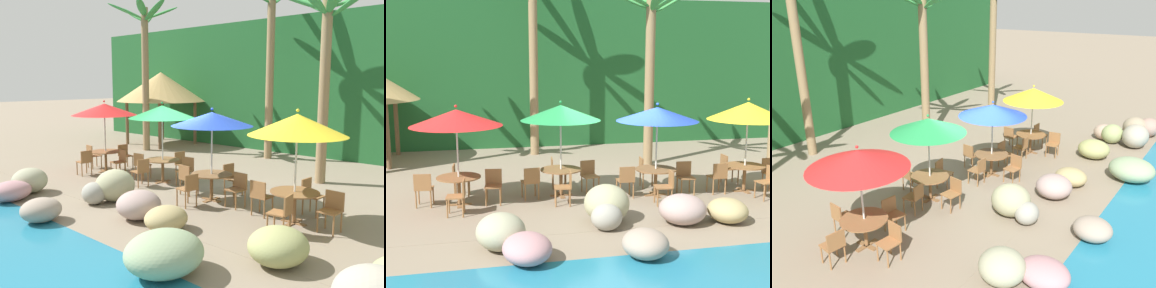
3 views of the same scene
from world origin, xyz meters
TOP-DOWN VIEW (x-y plane):
  - ground_plane at (0.00, 0.00)m, footprint 120.00×120.00m
  - terrace_deck at (0.00, 0.00)m, footprint 18.00×5.20m
  - foliage_backdrop at (0.00, 9.00)m, footprint 28.00×2.40m
  - rock_seawall at (2.36, -3.11)m, footprint 16.60×3.33m
  - umbrella_red at (-3.94, 0.03)m, footprint 2.27×2.27m
  - dining_table_red at (-3.94, 0.03)m, footprint 1.10×1.10m
  - chair_red_seaward at (-3.09, 0.02)m, footprint 0.47×0.47m
  - chair_red_inland at (-3.97, 0.89)m, footprint 0.46×0.45m
  - chair_red_left at (-4.80, 0.03)m, footprint 0.46×0.47m
  - chair_red_right at (-3.93, -0.82)m, footprint 0.46×0.46m
  - umbrella_green at (-1.28, 0.32)m, footprint 2.11×2.11m
  - dining_table_green at (-1.28, 0.32)m, footprint 1.10×1.10m
  - chair_green_seaward at (-0.46, 0.53)m, footprint 0.48×0.48m
  - chair_green_inland at (-1.27, 1.17)m, footprint 0.48×0.47m
  - chair_green_left at (-2.11, 0.12)m, footprint 0.47×0.48m
  - chair_green_right at (-1.31, -0.54)m, footprint 0.48×0.48m
  - umbrella_blue at (1.20, -0.21)m, footprint 2.17×2.17m
  - dining_table_blue at (1.20, -0.21)m, footprint 1.10×1.10m
  - chair_blue_seaward at (2.06, -0.18)m, footprint 0.45×0.46m
  - chair_blue_inland at (1.21, 0.65)m, footprint 0.47×0.47m
  - chair_blue_left at (0.35, -0.28)m, footprint 0.43×0.44m
  - chair_blue_right at (1.17, -1.06)m, footprint 0.48×0.48m
  - umbrella_yellow at (3.76, -0.34)m, footprint 2.19×2.19m
  - dining_table_yellow at (3.76, -0.34)m, footprint 1.10×1.10m
  - chair_yellow_inland at (3.71, 0.51)m, footprint 0.45×0.44m
  - chair_yellow_left at (2.91, -0.44)m, footprint 0.42×0.43m
  - chair_yellow_right at (3.97, -1.17)m, footprint 0.48×0.47m
  - palm_tree_second at (-1.17, 6.23)m, footprint 3.56×3.41m
  - palm_tree_third at (2.43, 3.69)m, footprint 3.60×3.67m

SIDE VIEW (x-z plane):
  - ground_plane at x=0.00m, z-range 0.00..0.00m
  - terrace_deck at x=0.00m, z-range 0.00..0.01m
  - rock_seawall at x=2.36m, z-range -0.08..0.82m
  - chair_red_seaward at x=-3.09m, z-range 0.08..0.95m
  - chair_red_inland at x=-3.97m, z-range 0.08..0.95m
  - chair_red_left at x=-4.80m, z-range 0.08..0.95m
  - chair_red_right at x=-3.93m, z-range 0.08..0.95m
  - chair_green_seaward at x=-0.46m, z-range 0.08..0.95m
  - chair_green_inland at x=-1.27m, z-range 0.08..0.95m
  - chair_green_left at x=-2.11m, z-range 0.08..0.95m
  - chair_green_right at x=-1.31m, z-range 0.08..0.95m
  - chair_blue_seaward at x=2.06m, z-range 0.08..0.95m
  - chair_blue_inland at x=1.21m, z-range 0.08..0.95m
  - chair_blue_left at x=0.35m, z-range 0.08..0.95m
  - chair_blue_right at x=1.17m, z-range 0.08..0.95m
  - chair_yellow_inland at x=3.71m, z-range 0.08..0.95m
  - chair_yellow_left at x=2.91m, z-range 0.08..0.95m
  - chair_yellow_right at x=3.97m, z-range 0.08..0.95m
  - dining_table_red at x=-3.94m, z-range 0.24..0.98m
  - dining_table_green at x=-1.28m, z-range 0.24..0.98m
  - dining_table_blue at x=1.20m, z-range 0.24..0.98m
  - dining_table_yellow at x=3.76m, z-range 0.24..0.98m
  - umbrella_blue at x=1.20m, z-range 0.95..3.46m
  - umbrella_red at x=-3.94m, z-range 0.95..3.49m
  - umbrella_yellow at x=3.76m, z-range 0.95..3.54m
  - umbrella_green at x=-1.28m, z-range 0.97..3.53m
  - foliage_backdrop at x=0.00m, z-range 0.00..6.00m
  - palm_tree_third at x=2.43m, z-range 1.19..7.30m
  - palm_tree_second at x=-1.17m, z-range 1.31..8.54m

